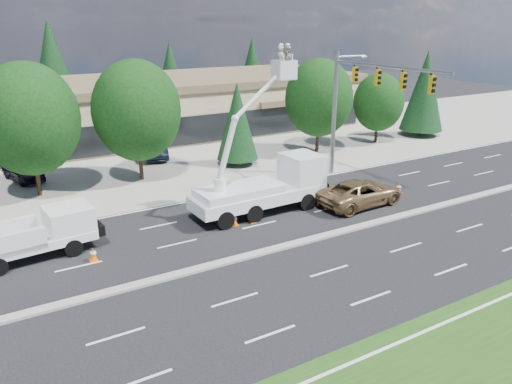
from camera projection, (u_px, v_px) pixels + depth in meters
ground at (291, 246)px, 25.88m from camera, size 140.00×140.00×0.00m
concrete_apron at (158, 158)px, 42.16m from camera, size 140.00×22.00×0.01m
road_median at (291, 245)px, 25.86m from camera, size 120.00×0.55×0.12m
strip_mall at (121, 108)px, 49.36m from camera, size 50.40×15.40×5.50m
tree_front_c at (29, 119)px, 31.62m from camera, size 6.31×6.31×8.76m
tree_front_d at (137, 111)px, 35.00m from camera, size 6.22×6.22×8.62m
tree_front_e at (237, 121)px, 39.34m from camera, size 3.32×3.32×6.54m
tree_front_f at (319, 98)px, 42.77m from camera, size 5.84×5.84×8.10m
tree_front_g at (379, 102)px, 46.43m from camera, size 4.69×4.69×6.51m
tree_front_h at (424, 91)px, 49.09m from camera, size 4.21×4.21×8.30m
tree_back_b at (53, 67)px, 56.18m from camera, size 5.72×5.72×11.28m
tree_back_c at (171, 74)px, 63.36m from camera, size 4.34×4.34×8.56m
tree_back_d at (252, 68)px, 69.06m from camera, size 4.49×4.49×8.85m
signal_mast at (355, 97)px, 34.43m from camera, size 2.76×10.16×9.00m
utility_pickup at (41, 238)px, 24.55m from camera, size 6.05×2.75×2.25m
bucket_truck at (268, 179)px, 30.00m from camera, size 8.47×2.89×9.85m
traffic_cone_a at (93, 254)px, 24.15m from camera, size 0.40×0.40×0.70m
traffic_cone_b at (235, 220)px, 28.34m from camera, size 0.40×0.40×0.70m
traffic_cone_c at (252, 217)px, 28.74m from camera, size 0.40×0.40×0.70m
traffic_cone_d at (343, 197)px, 32.00m from camera, size 0.40×0.40×0.70m
traffic_cone_e at (399, 188)px, 33.66m from camera, size 0.40×0.40×0.70m
minivan at (360, 193)px, 31.33m from camera, size 5.92×2.93×1.61m
parked_car_west at (23, 171)px, 36.16m from camera, size 2.86×4.57×1.45m
parked_car_east at (155, 148)px, 42.23m from camera, size 2.98×5.35×1.67m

